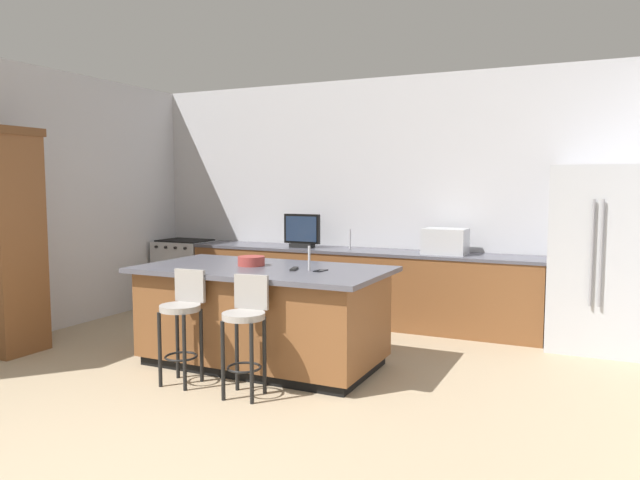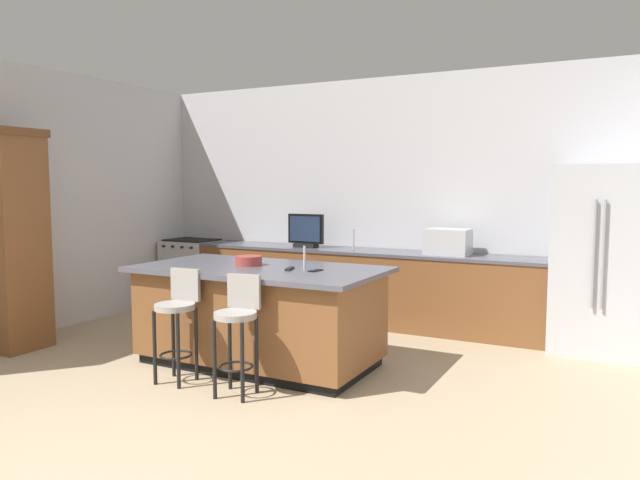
{
  "view_description": "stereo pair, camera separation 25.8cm",
  "coord_description": "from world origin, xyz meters",
  "views": [
    {
      "loc": [
        2.61,
        -2.43,
        1.69
      ],
      "look_at": [
        -0.09,
        3.3,
        1.1
      ],
      "focal_mm": 33.75,
      "sensor_mm": 36.0,
      "label": 1
    },
    {
      "loc": [
        2.84,
        -2.32,
        1.69
      ],
      "look_at": [
        -0.09,
        3.3,
        1.1
      ],
      "focal_mm": 33.75,
      "sensor_mm": 36.0,
      "label": 2
    }
  ],
  "objects": [
    {
      "name": "cell_phone",
      "position": [
        0.37,
        2.33,
        0.92
      ],
      "size": [
        0.09,
        0.16,
        0.01
      ],
      "primitive_type": "cube",
      "rotation": [
        0.0,
        0.0,
        -0.12
      ],
      "color": "black",
      "rests_on": "kitchen_island"
    },
    {
      "name": "counter_back",
      "position": [
        -0.08,
        4.31,
        0.45
      ],
      "size": [
        4.39,
        0.62,
        0.89
      ],
      "color": "brown",
      "rests_on": "ground_plane"
    },
    {
      "name": "tv_monitor",
      "position": [
        -0.79,
        4.26,
        1.09
      ],
      "size": [
        0.48,
        0.16,
        0.42
      ],
      "color": "black",
      "rests_on": "counter_back"
    },
    {
      "name": "microwave",
      "position": [
        1.01,
        4.31,
        1.04
      ],
      "size": [
        0.48,
        0.36,
        0.29
      ],
      "primitive_type": "cube",
      "color": "#B7BABF",
      "rests_on": "counter_back"
    },
    {
      "name": "wall_left",
      "position": [
        -3.13,
        2.34,
        1.49
      ],
      "size": [
        0.12,
        5.09,
        2.98
      ],
      "primitive_type": "cube",
      "color": "#BCBCC1",
      "rests_on": "ground_plane"
    },
    {
      "name": "wall_back",
      "position": [
        0.0,
        4.69,
        1.49
      ],
      "size": [
        6.66,
        0.12,
        2.98
      ],
      "primitive_type": "cube",
      "color": "#BCBCC1",
      "rests_on": "ground_plane"
    },
    {
      "name": "refrigerator",
      "position": [
        2.57,
        4.23,
        0.94
      ],
      "size": [
        0.89,
        0.79,
        1.87
      ],
      "color": "#B7BABF",
      "rests_on": "ground_plane"
    },
    {
      "name": "ground_plane",
      "position": [
        0.0,
        0.0,
        0.0
      ],
      "size": [
        18.76,
        18.76,
        0.0
      ],
      "primitive_type": "plane",
      "color": "tan"
    },
    {
      "name": "sink_faucet_back",
      "position": [
        -0.2,
        4.41,
        1.01
      ],
      "size": [
        0.02,
        0.02,
        0.24
      ],
      "primitive_type": "cylinder",
      "color": "#B2B2B7",
      "rests_on": "counter_back"
    },
    {
      "name": "range_oven",
      "position": [
        -2.65,
        4.31,
        0.45
      ],
      "size": [
        0.74,
        0.63,
        0.91
      ],
      "color": "#B7BABF",
      "rests_on": "ground_plane"
    },
    {
      "name": "kitchen_island",
      "position": [
        -0.22,
        2.32,
        0.47
      ],
      "size": [
        2.31,
        1.24,
        0.92
      ],
      "color": "black",
      "rests_on": "ground_plane"
    },
    {
      "name": "tv_remote",
      "position": [
        0.13,
        2.29,
        0.93
      ],
      "size": [
        0.09,
        0.18,
        0.02
      ],
      "primitive_type": "cube",
      "rotation": [
        0.0,
        0.0,
        0.26
      ],
      "color": "black",
      "rests_on": "kitchen_island"
    },
    {
      "name": "bar_stool_left",
      "position": [
        -0.56,
        1.58,
        0.57
      ],
      "size": [
        0.34,
        0.34,
        0.96
      ],
      "rotation": [
        0.0,
        0.0,
        0.05
      ],
      "color": "gray",
      "rests_on": "ground_plane"
    },
    {
      "name": "fruit_bowl",
      "position": [
        -0.37,
        2.37,
        0.96
      ],
      "size": [
        0.25,
        0.25,
        0.09
      ],
      "primitive_type": "cylinder",
      "color": "#993833",
      "rests_on": "kitchen_island"
    },
    {
      "name": "bar_stool_right",
      "position": [
        0.08,
        1.55,
        0.57
      ],
      "size": [
        0.34,
        0.35,
        0.96
      ],
      "rotation": [
        0.0,
        0.0,
        0.12
      ],
      "color": "gray",
      "rests_on": "ground_plane"
    },
    {
      "name": "cabinet_tower",
      "position": [
        -2.79,
        1.61,
        1.16
      ],
      "size": [
        0.67,
        0.58,
        2.24
      ],
      "color": "brown",
      "rests_on": "ground_plane"
    },
    {
      "name": "sink_faucet_island",
      "position": [
        0.26,
        2.32,
        1.03
      ],
      "size": [
        0.02,
        0.02,
        0.22
      ],
      "primitive_type": "cylinder",
      "color": "#B2B2B7",
      "rests_on": "kitchen_island"
    }
  ]
}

